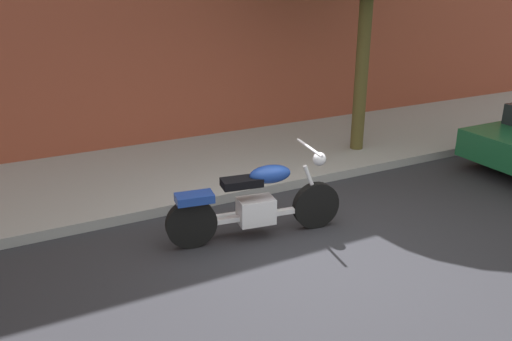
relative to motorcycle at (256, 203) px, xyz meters
The scene contains 3 objects.
ground_plane 0.84m from the motorcycle, 48.42° to the right, with size 60.00×60.00×0.00m, color #28282D.
sidewalk 2.57m from the motorcycle, 79.33° to the left, with size 20.66×2.83×0.14m, color #959595.
motorcycle is the anchor object (origin of this frame).
Camera 1 is at (-3.15, -4.66, 3.08)m, focal length 36.90 mm.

